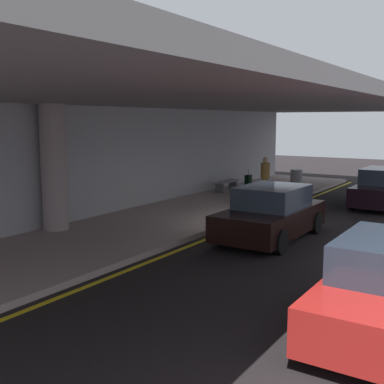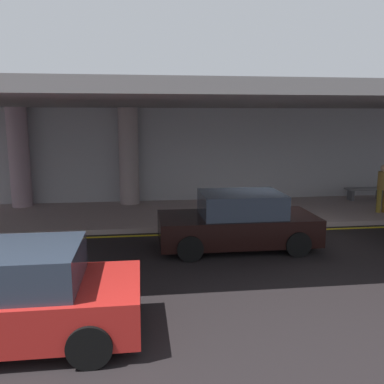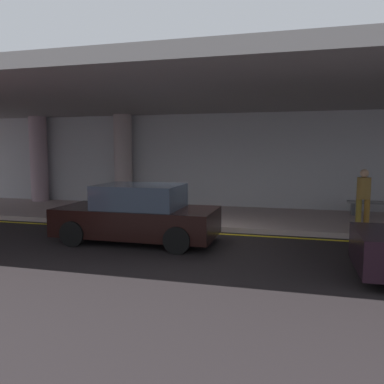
# 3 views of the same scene
# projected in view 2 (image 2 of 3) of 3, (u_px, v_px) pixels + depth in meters

# --- Properties ---
(ground_plane) EXTENTS (60.00, 60.00, 0.00)m
(ground_plane) POSITION_uv_depth(u_px,v_px,m) (267.00, 239.00, 11.75)
(ground_plane) COLOR black
(sidewalk) EXTENTS (26.00, 4.20, 0.15)m
(sidewalk) POSITION_uv_depth(u_px,v_px,m) (241.00, 212.00, 14.76)
(sidewalk) COLOR #A59290
(sidewalk) RESTS_ON ground
(lane_stripe_yellow) EXTENTS (26.00, 0.14, 0.01)m
(lane_stripe_yellow) POSITION_uv_depth(u_px,v_px,m) (260.00, 231.00, 12.48)
(lane_stripe_yellow) COLOR yellow
(lane_stripe_yellow) RESTS_ON ground
(support_column_far_left) EXTENTS (0.74, 0.74, 3.65)m
(support_column_far_left) POSITION_uv_depth(u_px,v_px,m) (19.00, 158.00, 15.09)
(support_column_far_left) COLOR #A88B97
(support_column_far_left) RESTS_ON sidewalk
(support_column_left_mid) EXTENTS (0.74, 0.74, 3.65)m
(support_column_left_mid) POSITION_uv_depth(u_px,v_px,m) (129.00, 156.00, 15.58)
(support_column_left_mid) COLOR #A79595
(support_column_left_mid) RESTS_ON sidewalk
(ceiling_overhang) EXTENTS (28.00, 13.20, 0.30)m
(ceiling_overhang) POSITION_uv_depth(u_px,v_px,m) (247.00, 102.00, 13.59)
(ceiling_overhang) COLOR gray
(ceiling_overhang) RESTS_ON support_column_far_left
(terminal_back_wall) EXTENTS (26.00, 0.30, 3.80)m
(terminal_back_wall) POSITION_uv_depth(u_px,v_px,m) (229.00, 156.00, 16.63)
(terminal_back_wall) COLOR #ACACB1
(terminal_back_wall) RESTS_ON ground
(car_red) EXTENTS (4.10, 1.92, 1.50)m
(car_red) POSITION_uv_depth(u_px,v_px,m) (6.00, 298.00, 6.23)
(car_red) COLOR red
(car_red) RESTS_ON ground
(car_black_no2) EXTENTS (4.10, 1.92, 1.50)m
(car_black_no2) POSITION_uv_depth(u_px,v_px,m) (238.00, 222.00, 10.77)
(car_black_no2) COLOR black
(car_black_no2) RESTS_ON ground
(traveler_with_luggage) EXTENTS (0.38, 0.38, 1.68)m
(traveler_with_luggage) POSITION_uv_depth(u_px,v_px,m) (383.00, 185.00, 14.21)
(traveler_with_luggage) COLOR olive
(traveler_with_luggage) RESTS_ON sidewalk
(bench_metal) EXTENTS (1.60, 0.50, 0.48)m
(bench_metal) POSITION_uv_depth(u_px,v_px,m) (365.00, 191.00, 16.52)
(bench_metal) COLOR slate
(bench_metal) RESTS_ON sidewalk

